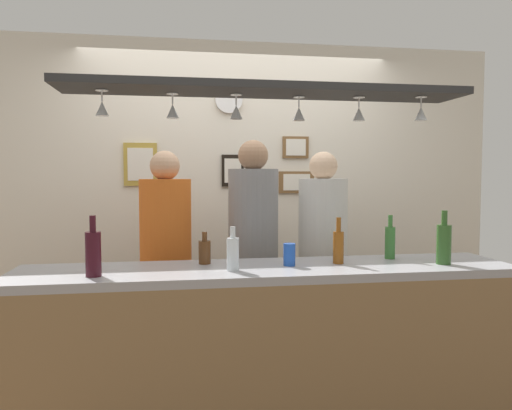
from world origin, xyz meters
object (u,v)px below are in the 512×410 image
at_px(bottle_wine_dark_red, 93,253).
at_px(bottle_beer_amber_tall, 338,246).
at_px(bottle_soda_clear, 233,253).
at_px(bottle_beer_green_import, 390,241).
at_px(picture_frame_upper_small, 296,147).
at_px(person_right_white_patterned_shirt, 323,247).
at_px(bottle_champagne_green, 444,243).
at_px(picture_frame_caricature, 140,164).
at_px(picture_frame_crest, 233,171).
at_px(wall_clock, 229,100).
at_px(bottle_beer_brown_stubby, 205,251).
at_px(person_middle_grey_shirt, 253,242).
at_px(drink_can, 289,255).
at_px(picture_frame_lower_pair, 296,182).
at_px(person_left_orange_shirt, 166,251).

distance_m(bottle_wine_dark_red, bottle_beer_amber_tall, 1.31).
bearing_deg(bottle_soda_clear, bottle_beer_green_import, 12.50).
height_order(bottle_soda_clear, bottle_beer_amber_tall, bottle_beer_amber_tall).
height_order(bottle_soda_clear, picture_frame_upper_small, picture_frame_upper_small).
bearing_deg(bottle_wine_dark_red, person_right_white_patterned_shirt, 30.12).
relative_size(bottle_champagne_green, picture_frame_caricature, 0.88).
bearing_deg(picture_frame_caricature, picture_frame_crest, 0.00).
bearing_deg(wall_clock, picture_frame_caricature, 179.49).
xyz_separation_m(bottle_champagne_green, picture_frame_upper_small, (-0.49, 1.49, 0.61)).
distance_m(person_right_white_patterned_shirt, bottle_beer_brown_stubby, 1.02).
height_order(bottle_beer_amber_tall, picture_frame_upper_small, picture_frame_upper_small).
height_order(person_middle_grey_shirt, bottle_beer_brown_stubby, person_middle_grey_shirt).
height_order(person_right_white_patterned_shirt, bottle_champagne_green, person_right_white_patterned_shirt).
bearing_deg(drink_can, wall_clock, 97.58).
bearing_deg(bottle_beer_green_import, picture_frame_caricature, 140.25).
xyz_separation_m(bottle_champagne_green, bottle_soda_clear, (-1.18, 0.00, -0.03)).
relative_size(person_right_white_patterned_shirt, bottle_beer_brown_stubby, 9.31).
height_order(bottle_beer_amber_tall, drink_can, bottle_beer_amber_tall).
height_order(person_middle_grey_shirt, picture_frame_upper_small, picture_frame_upper_small).
distance_m(picture_frame_caricature, picture_frame_crest, 0.74).
bearing_deg(picture_frame_upper_small, bottle_beer_amber_tall, -93.62).
distance_m(bottle_soda_clear, wall_clock, 1.80).
bearing_deg(wall_clock, bottle_wine_dark_red, -118.52).
distance_m(bottle_champagne_green, drink_can, 0.87).
bearing_deg(picture_frame_lower_pair, bottle_champagne_green, -72.18).
bearing_deg(bottle_wine_dark_red, picture_frame_caricature, 85.54).
bearing_deg(bottle_beer_brown_stubby, drink_can, -16.04).
height_order(picture_frame_crest, wall_clock, wall_clock).
xyz_separation_m(bottle_beer_green_import, bottle_soda_clear, (-0.96, -0.21, -0.01)).
bearing_deg(picture_frame_upper_small, wall_clock, -179.36).
height_order(bottle_soda_clear, picture_frame_caricature, picture_frame_caricature).
bearing_deg(person_middle_grey_shirt, bottle_beer_green_import, -37.67).
bearing_deg(bottle_beer_brown_stubby, bottle_wine_dark_red, -155.15).
distance_m(bottle_champagne_green, bottle_beer_green_import, 0.31).
relative_size(person_right_white_patterned_shirt, picture_frame_caricature, 4.93).
bearing_deg(person_middle_grey_shirt, bottle_soda_clear, -106.25).
height_order(person_middle_grey_shirt, bottle_champagne_green, person_middle_grey_shirt).
relative_size(person_right_white_patterned_shirt, bottle_wine_dark_red, 5.59).
bearing_deg(person_left_orange_shirt, person_right_white_patterned_shirt, 0.00).
relative_size(bottle_beer_amber_tall, picture_frame_caricature, 0.76).
bearing_deg(bottle_beer_amber_tall, picture_frame_lower_pair, 86.02).
distance_m(person_middle_grey_shirt, bottle_champagne_green, 1.23).
distance_m(drink_can, picture_frame_caricature, 1.74).
xyz_separation_m(bottle_wine_dark_red, bottle_soda_clear, (0.69, 0.04, -0.03)).
height_order(person_right_white_patterned_shirt, picture_frame_upper_small, picture_frame_upper_small).
relative_size(bottle_champagne_green, drink_can, 2.46).
bearing_deg(wall_clock, bottle_beer_green_import, -56.94).
bearing_deg(person_right_white_patterned_shirt, picture_frame_caricature, 151.28).
bearing_deg(bottle_champagne_green, bottle_beer_brown_stubby, 170.54).
bearing_deg(picture_frame_crest, person_right_white_patterned_shirt, -51.95).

